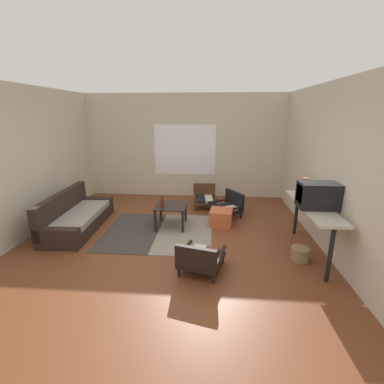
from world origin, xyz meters
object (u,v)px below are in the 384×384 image
coffee_table (171,209)px  armchair_by_window (205,197)px  glass_bottle (162,202)px  wicker_basket (300,254)px  couch (76,217)px  armchair_corner (228,205)px  clay_vase (304,189)px  armchair_striped_foreground (200,258)px  ottoman_orange (221,218)px  console_shelf (313,211)px  crt_television (318,195)px

coffee_table → armchair_by_window: 1.41m
glass_bottle → wicker_basket: bearing=-23.4°
couch → armchair_corner: bearing=16.8°
coffee_table → wicker_basket: (2.19, -1.14, -0.27)m
couch → clay_vase: clay_vase is taller
wicker_basket → armchair_striped_foreground: bearing=-163.7°
armchair_by_window → wicker_basket: bearing=-57.0°
armchair_corner → ottoman_orange: (-0.17, -0.55, -0.07)m
armchair_striped_foreground → console_shelf: size_ratio=0.46×
armchair_corner → ottoman_orange: armchair_corner is taller
armchair_corner → wicker_basket: (1.02, -1.84, -0.13)m
armchair_by_window → armchair_corner: armchair_corner is taller
armchair_by_window → glass_bottle: glass_bottle is taller
couch → wicker_basket: size_ratio=6.98×
wicker_basket → coffee_table: bearing=152.5°
armchair_by_window → glass_bottle: 1.62m
couch → crt_television: size_ratio=3.49×
couch → wicker_basket: bearing=-12.8°
couch → armchair_corner: (3.03, 0.92, 0.01)m
armchair_corner → wicker_basket: bearing=-61.1°
ottoman_orange → armchair_striped_foreground: bearing=-101.1°
ottoman_orange → clay_vase: bearing=-22.6°
armchair_corner → crt_television: crt_television is taller
console_shelf → armchair_striped_foreground: bearing=-158.9°
armchair_corner → glass_bottle: glass_bottle is taller
armchair_corner → ottoman_orange: bearing=-107.6°
ottoman_orange → clay_vase: 1.69m
ottoman_orange → wicker_basket: bearing=-47.2°
clay_vase → wicker_basket: bearing=-105.1°
ottoman_orange → clay_vase: clay_vase is taller
console_shelf → glass_bottle: console_shelf is taller
armchair_by_window → clay_vase: size_ratio=1.97×
ottoman_orange → couch: bearing=-172.7°
clay_vase → armchair_striped_foreground: bearing=-146.1°
coffee_table → armchair_striped_foreground: size_ratio=0.84×
crt_television → clay_vase: size_ratio=1.74×
armchair_by_window → wicker_basket: 2.87m
console_shelf → wicker_basket: 0.70m
armchair_by_window → armchair_corner: size_ratio=0.77×
console_shelf → armchair_corner: bearing=126.6°
armchair_corner → clay_vase: bearing=-43.0°
glass_bottle → ottoman_orange: bearing=13.3°
console_shelf → crt_television: size_ratio=2.98×
coffee_table → clay_vase: size_ratio=2.00×
couch → ottoman_orange: couch is taller
coffee_table → wicker_basket: coffee_table is taller
armchair_by_window → wicker_basket: armchair_by_window is taller
crt_television → glass_bottle: crt_television is taller
coffee_table → wicker_basket: bearing=-27.5°
armchair_corner → wicker_basket: size_ratio=2.93×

